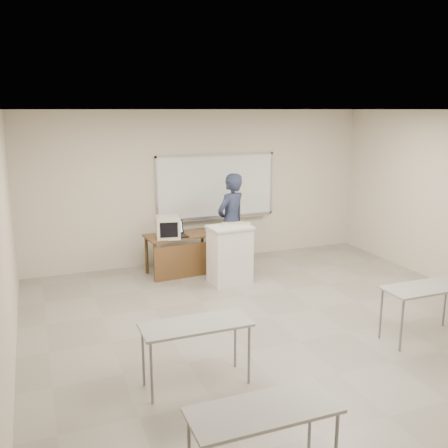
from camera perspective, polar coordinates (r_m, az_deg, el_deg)
name	(u,v)px	position (r m, az deg, el deg)	size (l,w,h in m)	color
floor	(299,342)	(6.86, 8.62, -13.17)	(7.00, 8.00, 0.01)	gray
whiteboard	(216,187)	(10.01, -0.90, 4.23)	(2.48, 0.10, 1.31)	white
student_desks	(366,337)	(5.57, 15.91, -12.33)	(4.40, 2.20, 0.73)	gray
instructor_desk	(181,248)	(9.20, -4.88, -2.76)	(1.25, 0.63, 0.75)	brown
podium	(230,254)	(8.78, 0.66, -3.48)	(0.73, 0.53, 1.02)	silver
crt_monitor	(168,227)	(9.01, -6.43, -0.36)	(0.41, 0.46, 0.39)	beige
laptop	(176,233)	(9.08, -5.50, -1.05)	(0.37, 0.34, 0.27)	black
mouse	(207,230)	(9.44, -1.98, -0.72)	(0.09, 0.06, 0.04)	#96999E
keyboard	(236,224)	(8.77, 1.38, 0.03)	(0.49, 0.16, 0.03)	beige
presenter	(231,222)	(9.38, 0.82, 0.19)	(0.68, 0.45, 1.85)	black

